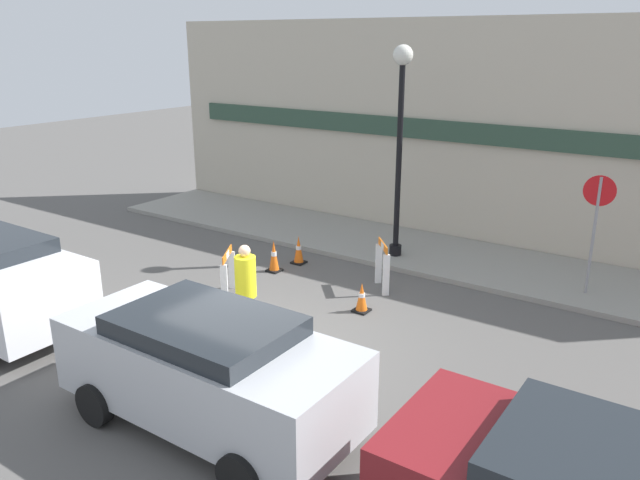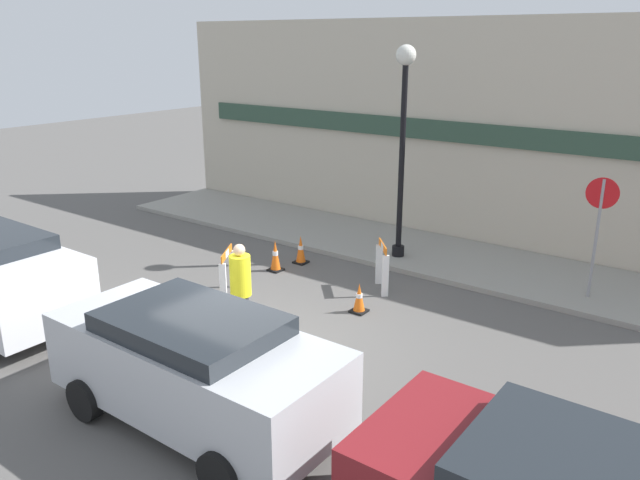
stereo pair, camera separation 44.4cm
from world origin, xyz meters
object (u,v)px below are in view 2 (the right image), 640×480
at_px(stop_sign, 599,219).
at_px(person_worker, 241,290).
at_px(parked_car_1, 194,363).
at_px(streetlamp_post, 403,124).

xyz_separation_m(stop_sign, person_worker, (-4.39, -5.28, -0.78)).
relative_size(stop_sign, parked_car_1, 0.58).
relative_size(person_worker, parked_car_1, 0.42).
height_order(streetlamp_post, person_worker, streetlamp_post).
distance_m(streetlamp_post, parked_car_1, 7.76).
distance_m(person_worker, parked_car_1, 2.47).
bearing_deg(streetlamp_post, person_worker, -91.39).
xyz_separation_m(stop_sign, parked_car_1, (-3.19, -7.44, -0.81)).
height_order(stop_sign, parked_car_1, stop_sign).
height_order(streetlamp_post, stop_sign, streetlamp_post).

